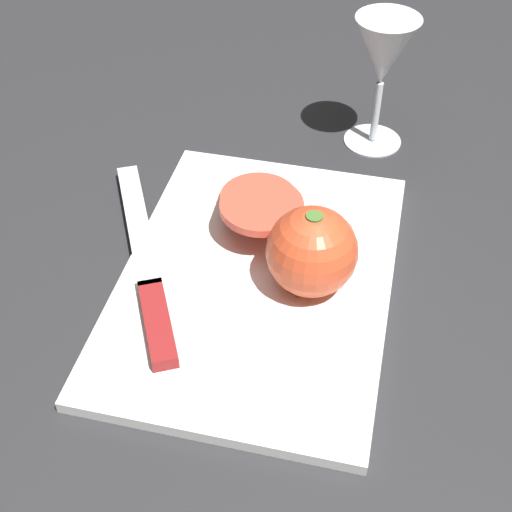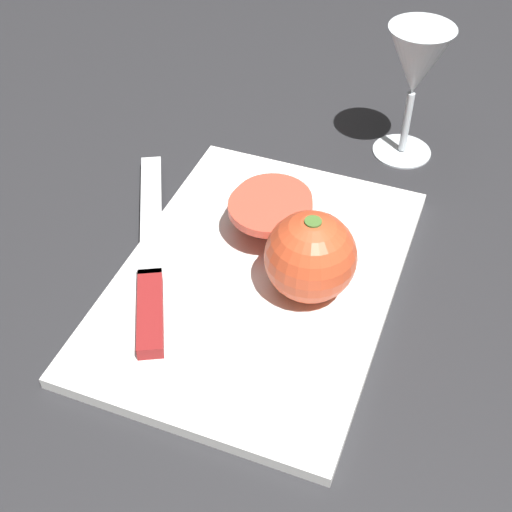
% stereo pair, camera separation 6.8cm
% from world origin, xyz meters
% --- Properties ---
extents(ground_plane, '(3.00, 3.00, 0.00)m').
position_xyz_m(ground_plane, '(0.00, 0.00, 0.00)').
color(ground_plane, '#28282B').
extents(cutting_board, '(0.37, 0.26, 0.01)m').
position_xyz_m(cutting_board, '(0.00, -0.02, 0.01)').
color(cutting_board, white).
rests_on(cutting_board, ground_plane).
extents(wine_glass, '(0.07, 0.07, 0.16)m').
position_xyz_m(wine_glass, '(-0.27, 0.07, 0.11)').
color(wine_glass, silver).
rests_on(wine_glass, ground_plane).
extents(whole_tomato, '(0.09, 0.09, 0.09)m').
position_xyz_m(whole_tomato, '(-0.00, 0.04, 0.06)').
color(whole_tomato, '#DB4C28').
rests_on(whole_tomato, cutting_board).
extents(knife, '(0.28, 0.16, 0.01)m').
position_xyz_m(knife, '(0.06, -0.10, 0.02)').
color(knife, silver).
rests_on(knife, cutting_board).
extents(tomato_slice_stack_near, '(0.14, 0.10, 0.04)m').
position_xyz_m(tomato_slice_stack_near, '(-0.08, -0.03, 0.03)').
color(tomato_slice_stack_near, '#DB4C38').
rests_on(tomato_slice_stack_near, cutting_board).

